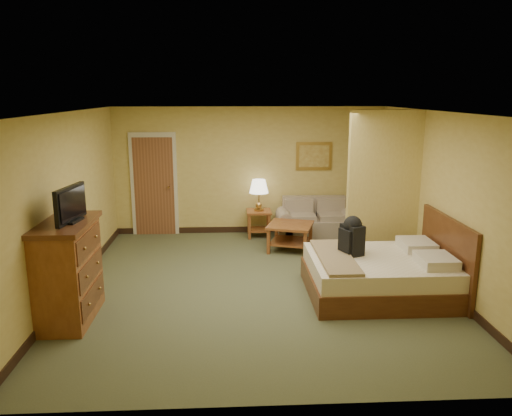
{
  "coord_description": "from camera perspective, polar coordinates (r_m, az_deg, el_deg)",
  "views": [
    {
      "loc": [
        -0.41,
        -7.13,
        2.87
      ],
      "look_at": [
        0.0,
        0.6,
        1.07
      ],
      "focal_mm": 35.0,
      "sensor_mm": 36.0,
      "label": 1
    }
  ],
  "objects": [
    {
      "name": "floor",
      "position": [
        7.69,
        0.21,
        -8.83
      ],
      "size": [
        6.0,
        6.0,
        0.0
      ],
      "primitive_type": "plane",
      "color": "#505537",
      "rests_on": "ground"
    },
    {
      "name": "ceiling",
      "position": [
        7.14,
        0.23,
        10.91
      ],
      "size": [
        6.0,
        6.0,
        0.0
      ],
      "primitive_type": "plane",
      "rotation": [
        3.14,
        0.0,
        0.0
      ],
      "color": "white",
      "rests_on": "back_wall"
    },
    {
      "name": "back_wall",
      "position": [
        10.26,
        -0.74,
        4.26
      ],
      "size": [
        5.5,
        0.02,
        2.6
      ],
      "primitive_type": "cube",
      "color": "tan",
      "rests_on": "floor"
    },
    {
      "name": "left_wall",
      "position": [
        7.66,
        -20.78,
        0.39
      ],
      "size": [
        0.02,
        6.0,
        2.6
      ],
      "primitive_type": "cube",
      "color": "tan",
      "rests_on": "floor"
    },
    {
      "name": "right_wall",
      "position": [
        7.95,
        20.42,
        0.85
      ],
      "size": [
        0.02,
        6.0,
        2.6
      ],
      "primitive_type": "cube",
      "color": "tan",
      "rests_on": "floor"
    },
    {
      "name": "partition",
      "position": [
        8.59,
        14.33,
        2.13
      ],
      "size": [
        1.2,
        0.15,
        2.6
      ],
      "primitive_type": "cube",
      "color": "tan",
      "rests_on": "floor"
    },
    {
      "name": "door",
      "position": [
        10.37,
        -11.56,
        2.59
      ],
      "size": [
        0.94,
        0.16,
        2.1
      ],
      "color": "beige",
      "rests_on": "floor"
    },
    {
      "name": "baseboard",
      "position": [
        10.51,
        -0.71,
        -2.45
      ],
      "size": [
        5.5,
        0.02,
        0.12
      ],
      "primitive_type": "cube",
      "color": "black",
      "rests_on": "floor"
    },
    {
      "name": "loveseat",
      "position": [
        10.19,
        6.82,
        -1.88
      ],
      "size": [
        1.58,
        0.73,
        0.8
      ],
      "color": "gray",
      "rests_on": "floor"
    },
    {
      "name": "side_table",
      "position": [
        10.11,
        0.32,
        -1.32
      ],
      "size": [
        0.49,
        0.49,
        0.54
      ],
      "color": "brown",
      "rests_on": "floor"
    },
    {
      "name": "table_lamp",
      "position": [
        9.97,
        0.33,
        2.39
      ],
      "size": [
        0.38,
        0.38,
        0.63
      ],
      "color": "#A57C3C",
      "rests_on": "side_table"
    },
    {
      "name": "coffee_table",
      "position": [
        9.27,
        3.93,
        -2.69
      ],
      "size": [
        0.98,
        0.98,
        0.5
      ],
      "rotation": [
        0.0,
        0.0,
        -0.31
      ],
      "color": "brown",
      "rests_on": "floor"
    },
    {
      "name": "wall_picture",
      "position": [
        10.33,
        6.64,
        5.91
      ],
      "size": [
        0.74,
        0.04,
        0.57
      ],
      "color": "#B78E3F",
      "rests_on": "back_wall"
    },
    {
      "name": "dresser",
      "position": [
        6.81,
        -20.68,
        -6.75
      ],
      "size": [
        0.64,
        1.22,
        1.3
      ],
      "color": "brown",
      "rests_on": "floor"
    },
    {
      "name": "tv",
      "position": [
        6.56,
        -20.44,
        0.3
      ],
      "size": [
        0.23,
        0.73,
        0.45
      ],
      "rotation": [
        0.0,
        0.0,
        -0.16
      ],
      "color": "black",
      "rests_on": "dresser"
    },
    {
      "name": "bed",
      "position": [
        7.51,
        14.49,
        -7.29
      ],
      "size": [
        2.07,
        1.76,
        1.14
      ],
      "color": "#4C2511",
      "rests_on": "floor"
    },
    {
      "name": "backpack",
      "position": [
        7.39,
        10.95,
        -2.95
      ],
      "size": [
        0.34,
        0.39,
        0.58
      ],
      "rotation": [
        0.0,
        0.0,
        0.41
      ],
      "color": "black",
      "rests_on": "bed"
    }
  ]
}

